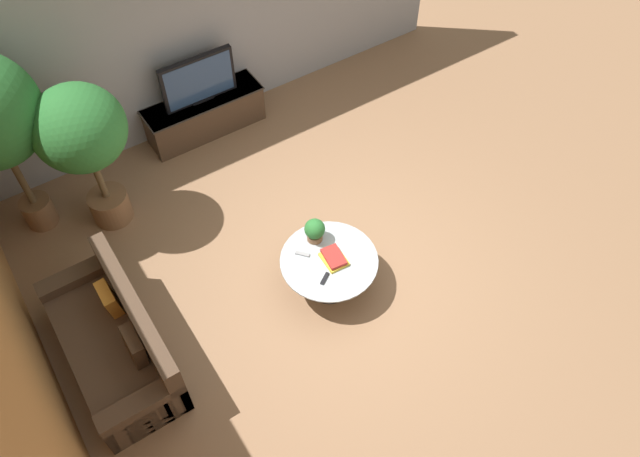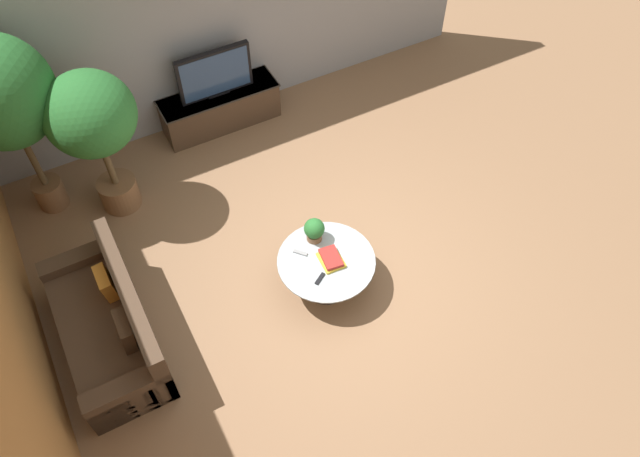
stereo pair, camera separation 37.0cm
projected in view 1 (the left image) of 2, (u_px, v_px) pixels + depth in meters
ground_plane at (340, 268)px, 7.23m from camera, size 24.00×24.00×0.00m
back_wall_stone at (194, 19)px, 7.73m from camera, size 7.40×0.12×3.00m
media_console at (205, 114)px, 8.45m from camera, size 1.62×0.50×0.54m
television at (198, 80)px, 7.99m from camera, size 1.00×0.13×0.66m
coffee_table at (329, 267)px, 6.87m from camera, size 1.07×1.07×0.44m
couch_by_wall at (116, 342)px, 6.33m from camera, size 0.84×1.89×0.84m
potted_palm_corner at (82, 136)px, 6.65m from camera, size 1.01×1.01×1.94m
potted_plant_tabletop at (315, 230)px, 6.82m from camera, size 0.23×0.23×0.30m
book_stack at (334, 258)px, 6.75m from camera, size 0.25×0.32×0.07m
remote_black at (325, 278)px, 6.61m from camera, size 0.16×0.12×0.02m
remote_silver at (302, 254)px, 6.81m from camera, size 0.13×0.15×0.02m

